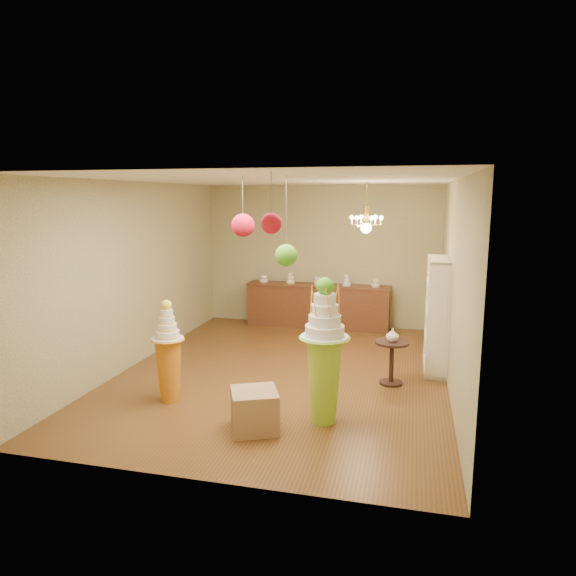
% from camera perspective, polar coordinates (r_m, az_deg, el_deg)
% --- Properties ---
extents(floor, '(6.50, 6.50, 0.00)m').
position_cam_1_polar(floor, '(8.27, -0.50, -9.35)').
color(floor, '#593618').
rests_on(floor, ground).
extents(ceiling, '(6.50, 6.50, 0.00)m').
position_cam_1_polar(ceiling, '(7.80, -0.53, 11.92)').
color(ceiling, white).
rests_on(ceiling, ground).
extents(wall_back, '(5.00, 0.04, 3.00)m').
position_cam_1_polar(wall_back, '(11.04, 3.65, 3.58)').
color(wall_back, tan).
rests_on(wall_back, ground).
extents(wall_front, '(5.00, 0.04, 3.00)m').
position_cam_1_polar(wall_front, '(4.88, -9.99, -4.97)').
color(wall_front, tan).
rests_on(wall_front, ground).
extents(wall_left, '(0.04, 6.50, 3.00)m').
position_cam_1_polar(wall_left, '(8.84, -16.42, 1.54)').
color(wall_left, tan).
rests_on(wall_left, ground).
extents(wall_right, '(0.04, 6.50, 3.00)m').
position_cam_1_polar(wall_right, '(7.68, 17.88, 0.21)').
color(wall_right, tan).
rests_on(wall_right, ground).
extents(pedestal_green, '(0.72, 0.72, 1.82)m').
position_cam_1_polar(pedestal_green, '(6.32, 4.05, -8.12)').
color(pedestal_green, '#94C52B').
rests_on(pedestal_green, floor).
extents(pedestal_orange, '(0.53, 0.53, 1.41)m').
position_cam_1_polar(pedestal_orange, '(7.18, -13.12, -7.91)').
color(pedestal_orange, '#C47216').
rests_on(pedestal_orange, floor).
extents(burlap_riser, '(0.71, 0.71, 0.49)m').
position_cam_1_polar(burlap_riser, '(6.30, -3.74, -13.41)').
color(burlap_riser, '#987352').
rests_on(burlap_riser, floor).
extents(sideboard, '(3.04, 0.54, 1.16)m').
position_cam_1_polar(sideboard, '(10.94, 3.33, -1.91)').
color(sideboard, '#542C1A').
rests_on(sideboard, floor).
extents(shelving_unit, '(0.33, 1.20, 1.80)m').
position_cam_1_polar(shelving_unit, '(8.57, 16.22, -2.79)').
color(shelving_unit, silver).
rests_on(shelving_unit, floor).
extents(round_table, '(0.68, 0.68, 0.66)m').
position_cam_1_polar(round_table, '(7.81, 11.45, -7.46)').
color(round_table, black).
rests_on(round_table, floor).
extents(vase, '(0.23, 0.23, 0.19)m').
position_cam_1_polar(vase, '(7.72, 11.54, -5.13)').
color(vase, silver).
rests_on(vase, round_table).
extents(pom_red_left, '(0.28, 0.28, 0.72)m').
position_cam_1_polar(pom_red_left, '(6.24, -5.02, 6.96)').
color(pom_red_left, '#464132').
rests_on(pom_red_left, ceiling).
extents(pom_green_mid, '(0.26, 0.26, 1.04)m').
position_cam_1_polar(pom_green_mid, '(5.90, -0.21, 3.66)').
color(pom_green_mid, '#464132').
rests_on(pom_green_mid, ceiling).
extents(pom_red_right, '(0.21, 0.21, 0.61)m').
position_cam_1_polar(pom_red_right, '(5.14, -1.86, 7.20)').
color(pom_red_right, '#464132').
rests_on(pom_red_right, ceiling).
extents(chandelier, '(0.60, 0.60, 0.85)m').
position_cam_1_polar(chandelier, '(8.56, 8.67, 6.97)').
color(chandelier, '#F2CE55').
rests_on(chandelier, ceiling).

